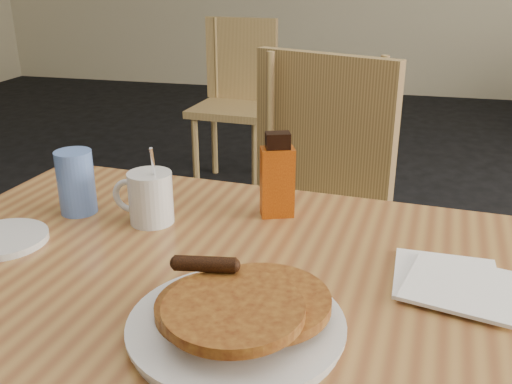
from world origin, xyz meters
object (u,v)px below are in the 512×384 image
at_px(main_table, 232,301).
at_px(syrup_bottle, 277,178).
at_px(blue_tumbler, 76,182).
at_px(pancake_plate, 237,317).
at_px(coffee_mug, 149,197).
at_px(chair_main_far, 316,200).
at_px(chair_wall_extra, 237,88).

bearing_deg(main_table, syrup_bottle, 85.80).
bearing_deg(syrup_bottle, blue_tumbler, 171.12).
relative_size(pancake_plate, coffee_mug, 1.86).
height_order(chair_main_far, pancake_plate, chair_main_far).
height_order(chair_main_far, coffee_mug, chair_main_far).
height_order(main_table, pancake_plate, pancake_plate).
relative_size(chair_main_far, coffee_mug, 6.36).
xyz_separation_m(coffee_mug, syrup_bottle, (0.22, 0.09, 0.03)).
relative_size(coffee_mug, syrup_bottle, 0.94).
xyz_separation_m(main_table, chair_main_far, (0.03, 0.75, -0.12)).
relative_size(main_table, blue_tumbler, 10.25).
distance_m(coffee_mug, blue_tumbler, 0.15).
relative_size(chair_wall_extra, blue_tumbler, 7.52).
bearing_deg(chair_main_far, coffee_mug, -89.84).
distance_m(chair_main_far, coffee_mug, 0.66).
bearing_deg(chair_main_far, blue_tumbler, -102.09).
bearing_deg(syrup_bottle, pancake_plate, -106.38).
distance_m(syrup_bottle, blue_tumbler, 0.38).
relative_size(main_table, syrup_bottle, 7.72).
xyz_separation_m(chair_main_far, pancake_plate, (0.02, -0.88, 0.19)).
bearing_deg(syrup_bottle, coffee_mug, -179.08).
relative_size(pancake_plate, blue_tumbler, 2.31).
xyz_separation_m(syrup_bottle, blue_tumbler, (-0.38, -0.08, -0.01)).
height_order(chair_main_far, blue_tumbler, chair_main_far).
relative_size(main_table, pancake_plate, 4.43).
bearing_deg(pancake_plate, chair_wall_extra, 105.72).
distance_m(main_table, chair_main_far, 0.76).
distance_m(chair_main_far, pancake_plate, 0.90).
bearing_deg(blue_tumbler, pancake_plate, -36.97).
bearing_deg(main_table, coffee_mug, 141.53).
bearing_deg(chair_wall_extra, coffee_mug, -73.78).
distance_m(chair_wall_extra, coffee_mug, 2.26).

